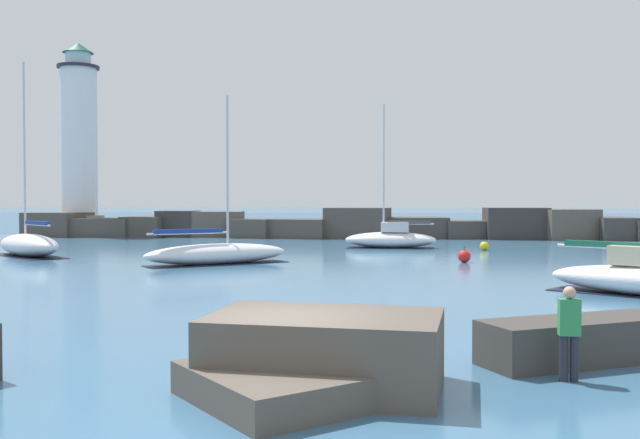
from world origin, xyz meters
The scene contains 11 objects.
ground_plane centered at (0.00, 0.00, 0.00)m, with size 600.00×600.00×0.00m, color #3D6B8E.
open_sea_beyond centered at (0.00, 108.48, 0.00)m, with size 400.00×116.00×0.01m.
breakwater_jetty centered at (2.61, 48.45, 1.00)m, with size 65.02×6.45×2.54m.
lighthouse centered at (-26.97, 49.96, 7.70)m, with size 4.34×4.34×17.30m.
foreground_rocks centered at (0.42, 0.56, 0.51)m, with size 15.53×6.84×1.25m.
sailboat_moored_0 centered at (1.29, 35.93, 0.64)m, with size 6.07×2.46×9.49m.
sailboat_moored_1 centered at (-18.89, 26.47, 0.67)m, with size 6.37×5.97×10.98m.
sailboat_moored_4 centered at (-7.07, 22.88, 0.54)m, with size 7.02×6.03×8.36m.
mooring_buoy_orange_near centered at (5.16, 25.13, 0.32)m, with size 0.64×0.64×0.84m.
mooring_buoy_far_side centered at (7.18, 34.27, 0.28)m, with size 0.56×0.56×0.76m.
person_on_rocks centered at (4.92, 1.32, 0.93)m, with size 0.36×0.22×1.67m.
Camera 1 is at (2.03, -11.44, 3.16)m, focal length 40.00 mm.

